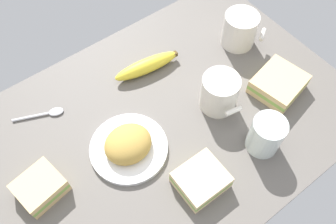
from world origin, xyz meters
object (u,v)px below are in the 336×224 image
(sandwich_side, at_px, (40,187))
(banana, at_px, (147,66))
(sandwich_main, at_px, (278,84))
(sandwich_extra, at_px, (201,180))
(spoon, at_px, (46,114))
(coffee_mug_milky, at_px, (240,29))
(glass_of_milk, at_px, (265,136))
(coffee_mug_black, at_px, (219,92))
(plate_of_food, at_px, (128,146))

(sandwich_side, xyz_separation_m, banana, (0.37, 0.14, -0.00))
(sandwich_main, xyz_separation_m, sandwich_extra, (-0.32, -0.08, 0.00))
(banana, distance_m, spoon, 0.28)
(coffee_mug_milky, xyz_separation_m, glass_of_milk, (-0.18, -0.27, -0.01))
(sandwich_side, relative_size, glass_of_milk, 1.12)
(coffee_mug_black, xyz_separation_m, banana, (-0.08, 0.19, -0.03))
(coffee_mug_black, bearing_deg, glass_of_milk, -87.26)
(coffee_mug_milky, bearing_deg, sandwich_side, -173.83)
(sandwich_side, bearing_deg, banana, 20.27)
(coffee_mug_milky, distance_m, sandwich_side, 0.63)
(sandwich_main, distance_m, glass_of_milk, 0.17)
(plate_of_food, relative_size, coffee_mug_black, 1.57)
(sandwich_main, distance_m, spoon, 0.58)
(sandwich_side, height_order, glass_of_milk, glass_of_milk)
(coffee_mug_milky, distance_m, spoon, 0.55)
(banana, bearing_deg, glass_of_milk, -75.80)
(spoon, bearing_deg, glass_of_milk, -46.03)
(plate_of_food, bearing_deg, spoon, 118.65)
(plate_of_food, distance_m, spoon, 0.23)
(sandwich_extra, distance_m, banana, 0.34)
(plate_of_food, distance_m, sandwich_extra, 0.18)
(spoon, bearing_deg, coffee_mug_black, -32.67)
(sandwich_main, distance_m, banana, 0.34)
(spoon, bearing_deg, banana, -7.32)
(plate_of_food, height_order, coffee_mug_milky, coffee_mug_milky)
(plate_of_food, bearing_deg, sandwich_side, 172.06)
(sandwich_side, relative_size, spoon, 0.88)
(sandwich_extra, relative_size, glass_of_milk, 1.09)
(banana, bearing_deg, coffee_mug_black, -67.66)
(sandwich_side, distance_m, sandwich_extra, 0.34)
(sandwich_extra, xyz_separation_m, glass_of_milk, (0.17, -0.01, 0.02))
(glass_of_milk, relative_size, banana, 0.51)
(coffee_mug_black, xyz_separation_m, sandwich_main, (0.15, -0.06, -0.03))
(plate_of_food, height_order, glass_of_milk, glass_of_milk)
(coffee_mug_black, xyz_separation_m, sandwich_side, (-0.45, 0.06, -0.03))
(coffee_mug_black, distance_m, sandwich_side, 0.45)
(coffee_mug_black, xyz_separation_m, spoon, (-0.35, 0.23, -0.05))
(sandwich_extra, bearing_deg, plate_of_food, 115.57)
(plate_of_food, height_order, spoon, plate_of_food)
(coffee_mug_black, bearing_deg, sandwich_main, -20.77)
(plate_of_food, relative_size, sandwich_side, 1.71)
(plate_of_food, relative_size, sandwich_extra, 1.76)
(glass_of_milk, relative_size, spoon, 0.78)
(coffee_mug_black, relative_size, spoon, 0.96)
(coffee_mug_milky, relative_size, sandwich_main, 0.83)
(coffee_mug_milky, height_order, sandwich_extra, coffee_mug_milky)
(coffee_mug_milky, bearing_deg, coffee_mug_black, -145.90)
(plate_of_food, relative_size, banana, 0.98)
(coffee_mug_black, relative_size, glass_of_milk, 1.22)
(coffee_mug_milky, height_order, glass_of_milk, same)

